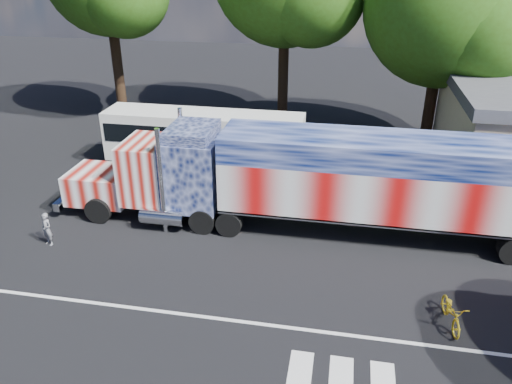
% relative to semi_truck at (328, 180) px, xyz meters
% --- Properties ---
extents(ground, '(100.00, 100.00, 0.00)m').
position_rel_semi_truck_xyz_m(ground, '(-2.98, -3.63, -2.46)').
color(ground, black).
extents(lane_markings, '(30.00, 2.67, 0.01)m').
position_rel_semi_truck_xyz_m(lane_markings, '(-1.27, -7.40, -2.45)').
color(lane_markings, silver).
rests_on(lane_markings, ground).
extents(semi_truck, '(22.39, 3.54, 4.77)m').
position_rel_semi_truck_xyz_m(semi_truck, '(0.00, 0.00, 0.00)').
color(semi_truck, black).
rests_on(semi_truck, ground).
extents(coach_bus, '(11.03, 2.57, 3.21)m').
position_rel_semi_truck_xyz_m(coach_bus, '(-7.13, 5.80, -0.79)').
color(coach_bus, silver).
rests_on(coach_bus, ground).
extents(woman, '(0.62, 0.52, 1.45)m').
position_rel_semi_truck_xyz_m(woman, '(-11.36, -3.35, -1.73)').
color(woman, slate).
rests_on(woman, ground).
extents(bicycle, '(0.89, 1.98, 1.00)m').
position_rel_semi_truck_xyz_m(bicycle, '(4.47, -5.46, -1.95)').
color(bicycle, gold).
rests_on(bicycle, ground).
extents(tree_ne_a, '(9.68, 9.22, 12.95)m').
position_rel_semi_truck_xyz_m(tree_ne_a, '(5.72, 11.96, 5.83)').
color(tree_ne_a, black).
rests_on(tree_ne_a, ground).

